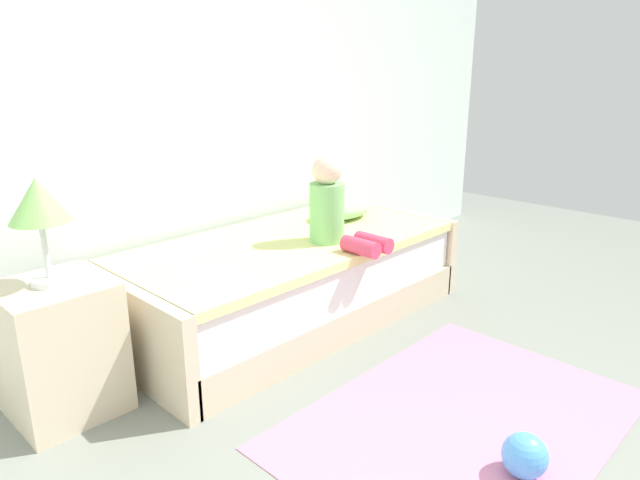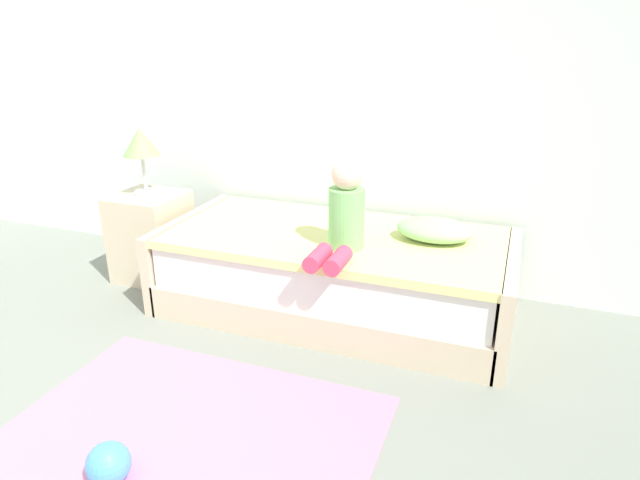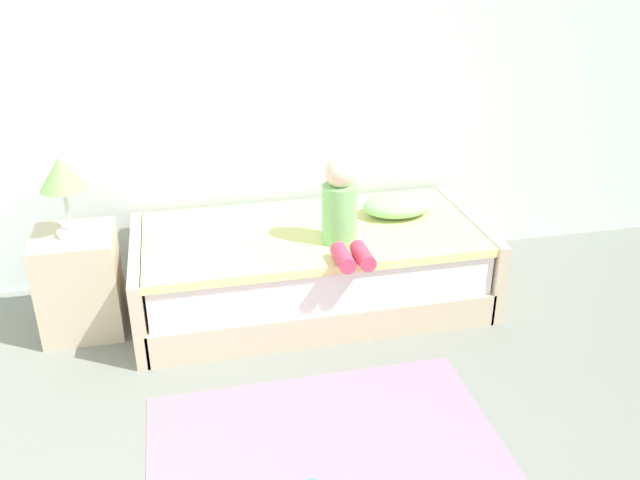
# 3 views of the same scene
# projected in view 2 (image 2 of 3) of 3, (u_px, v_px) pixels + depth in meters

# --- Properties ---
(wall_rear) EXTENTS (7.20, 0.10, 2.90)m
(wall_rear) POSITION_uv_depth(u_px,v_px,m) (270.00, 60.00, 3.68)
(wall_rear) COLOR silver
(wall_rear) RESTS_ON ground
(bed) EXTENTS (2.11, 1.00, 0.50)m
(bed) POSITION_uv_depth(u_px,v_px,m) (334.00, 272.00, 3.36)
(bed) COLOR beige
(bed) RESTS_ON ground
(nightstand) EXTENTS (0.44, 0.44, 0.60)m
(nightstand) POSITION_uv_depth(u_px,v_px,m) (152.00, 236.00, 3.80)
(nightstand) COLOR beige
(nightstand) RESTS_ON ground
(table_lamp) EXTENTS (0.24, 0.24, 0.45)m
(table_lamp) POSITION_uv_depth(u_px,v_px,m) (141.00, 145.00, 3.57)
(table_lamp) COLOR silver
(table_lamp) RESTS_ON nightstand
(child_figure) EXTENTS (0.20, 0.51, 0.50)m
(child_figure) POSITION_uv_depth(u_px,v_px,m) (344.00, 215.00, 2.96)
(child_figure) COLOR #7FC672
(child_figure) RESTS_ON bed
(pillow) EXTENTS (0.44, 0.30, 0.13)m
(pillow) POSITION_uv_depth(u_px,v_px,m) (435.00, 230.00, 3.15)
(pillow) COLOR #99CC8C
(pillow) RESTS_ON bed
(toy_ball) EXTENTS (0.17, 0.17, 0.17)m
(toy_ball) POSITION_uv_depth(u_px,v_px,m) (109.00, 464.00, 2.10)
(toy_ball) COLOR #4C99E5
(toy_ball) RESTS_ON ground
(area_rug) EXTENTS (1.60, 1.10, 0.01)m
(area_rug) POSITION_uv_depth(u_px,v_px,m) (192.00, 432.00, 2.38)
(area_rug) COLOR pink
(area_rug) RESTS_ON ground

